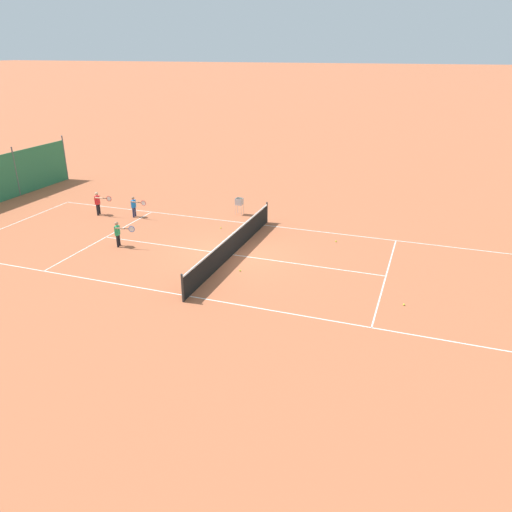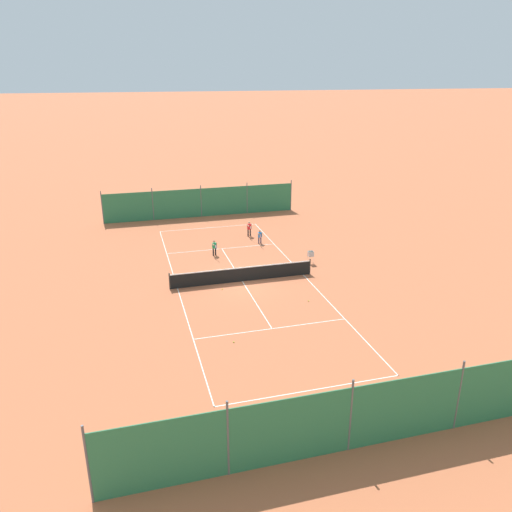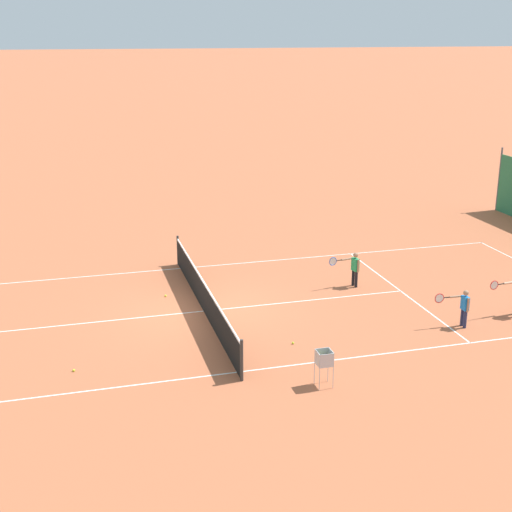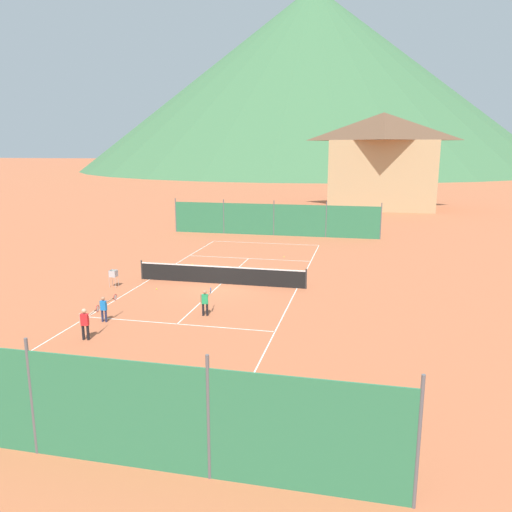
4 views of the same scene
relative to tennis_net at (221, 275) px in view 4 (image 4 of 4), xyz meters
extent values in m
plane|color=#B7603D|center=(0.00, 0.00, -0.50)|extent=(600.00, 600.00, 0.00)
cube|color=white|center=(0.00, 11.90, -0.50)|extent=(8.25, 0.05, 0.01)
cube|color=white|center=(0.00, -11.90, -0.50)|extent=(8.25, 0.05, 0.01)
cube|color=white|center=(-4.10, 0.00, -0.50)|extent=(0.05, 23.85, 0.01)
cube|color=white|center=(4.10, 0.00, -0.50)|extent=(0.05, 23.85, 0.01)
cube|color=white|center=(0.00, 6.40, -0.50)|extent=(8.20, 0.05, 0.01)
cube|color=white|center=(0.00, -6.40, -0.50)|extent=(8.20, 0.05, 0.01)
cube|color=white|center=(0.00, 0.00, -0.50)|extent=(0.05, 12.80, 0.01)
cylinder|color=#2D2D2D|center=(-4.55, 0.00, 0.03)|extent=(0.08, 0.08, 1.06)
cylinder|color=#2D2D2D|center=(4.55, 0.00, 0.03)|extent=(0.08, 0.08, 1.06)
cube|color=black|center=(0.00, 0.00, -0.04)|extent=(9.10, 0.02, 0.91)
cube|color=white|center=(0.00, 0.00, 0.43)|extent=(9.10, 0.04, 0.06)
cube|color=#2D754C|center=(0.00, 15.50, 0.80)|extent=(17.20, 0.04, 2.60)
cylinder|color=#59595E|center=(-8.60, 15.50, 0.95)|extent=(0.08, 0.08, 2.90)
cylinder|color=#59595E|center=(-4.30, 15.50, 0.95)|extent=(0.08, 0.08, 2.90)
cylinder|color=#59595E|center=(0.00, 15.50, 0.95)|extent=(0.08, 0.08, 2.90)
cylinder|color=#59595E|center=(4.30, 15.50, 0.95)|extent=(0.08, 0.08, 2.90)
cylinder|color=#59595E|center=(8.60, 15.50, 0.95)|extent=(0.08, 0.08, 2.90)
cube|color=#2D754C|center=(0.00, -15.50, 0.80)|extent=(17.20, 0.04, 2.60)
cylinder|color=#59595E|center=(0.00, -15.50, 0.95)|extent=(0.08, 0.08, 2.90)
cylinder|color=#59595E|center=(4.30, -15.50, 0.95)|extent=(0.08, 0.08, 2.90)
cylinder|color=#59595E|center=(8.60, -15.50, 0.95)|extent=(0.08, 0.08, 2.90)
cylinder|color=#23284C|center=(-3.15, -6.79, -0.24)|extent=(0.09, 0.09, 0.51)
cylinder|color=#23284C|center=(-2.99, -6.80, -0.24)|extent=(0.09, 0.09, 0.51)
cube|color=blue|center=(-3.07, -6.80, 0.21)|extent=(0.25, 0.14, 0.40)
sphere|color=#A37556|center=(-3.07, -6.80, 0.51)|extent=(0.16, 0.16, 0.16)
cylinder|color=#A37556|center=(-3.23, -6.79, 0.21)|extent=(0.06, 0.06, 0.40)
cylinder|color=#A37556|center=(-2.91, -6.60, 0.37)|extent=(0.06, 0.40, 0.06)
cylinder|color=black|center=(-2.91, -6.31, 0.37)|extent=(0.03, 0.18, 0.03)
torus|color=red|center=(-2.91, -6.08, 0.37)|extent=(0.03, 0.28, 0.28)
cylinder|color=silver|center=(-2.91, -6.08, 0.37)|extent=(0.01, 0.25, 0.25)
cylinder|color=black|center=(-2.83, -8.78, -0.21)|extent=(0.10, 0.10, 0.58)
cylinder|color=black|center=(-2.65, -8.76, -0.21)|extent=(0.10, 0.10, 0.58)
cube|color=red|center=(-2.74, -8.77, 0.30)|extent=(0.30, 0.19, 0.45)
sphere|color=tan|center=(-2.74, -8.77, 0.64)|extent=(0.18, 0.18, 0.18)
cylinder|color=tan|center=(-2.92, -8.79, 0.30)|extent=(0.07, 0.07, 0.45)
cylinder|color=tan|center=(-2.59, -8.53, 0.48)|extent=(0.12, 0.45, 0.07)
cylinder|color=black|center=(-2.63, -8.20, 0.48)|extent=(0.05, 0.21, 0.03)
torus|color=red|center=(-2.65, -7.96, 0.48)|extent=(0.05, 0.28, 0.28)
cylinder|color=silver|center=(-2.65, -7.96, 0.48)|extent=(0.03, 0.25, 0.25)
cylinder|color=black|center=(0.72, -5.16, -0.23)|extent=(0.10, 0.10, 0.54)
cylinder|color=black|center=(0.89, -5.13, -0.23)|extent=(0.10, 0.10, 0.54)
cube|color=#239E5B|center=(0.80, -5.15, 0.25)|extent=(0.28, 0.19, 0.42)
sphere|color=#A37556|center=(0.80, -5.15, 0.57)|extent=(0.17, 0.17, 0.17)
cylinder|color=#A37556|center=(0.64, -5.18, 0.25)|extent=(0.06, 0.06, 0.42)
cylinder|color=#A37556|center=(0.92, -4.91, 0.41)|extent=(0.14, 0.42, 0.06)
cylinder|color=black|center=(0.87, -4.61, 0.41)|extent=(0.06, 0.19, 0.03)
torus|color=#1E4CB2|center=(0.82, -4.38, 0.41)|extent=(0.07, 0.28, 0.28)
cylinder|color=silver|center=(0.82, -4.38, 0.41)|extent=(0.05, 0.25, 0.25)
sphere|color=#CCE033|center=(2.23, 7.24, -0.47)|extent=(0.07, 0.07, 0.07)
sphere|color=#CCE033|center=(-2.91, -1.82, -0.47)|extent=(0.07, 0.07, 0.07)
sphere|color=#CCE033|center=(1.49, 0.92, -0.47)|extent=(0.07, 0.07, 0.07)
sphere|color=#CCE033|center=(-3.00, 3.84, -0.47)|extent=(0.07, 0.07, 0.07)
cylinder|color=#B7B7BC|center=(-5.47, -1.96, -0.22)|extent=(0.02, 0.02, 0.55)
cylinder|color=#B7B7BC|center=(-5.13, -1.96, -0.22)|extent=(0.02, 0.02, 0.55)
cylinder|color=#B7B7BC|center=(-5.47, -1.62, -0.22)|extent=(0.02, 0.02, 0.55)
cylinder|color=#B7B7BC|center=(-5.13, -1.62, -0.22)|extent=(0.02, 0.02, 0.55)
cube|color=#B7B7BC|center=(-5.30, -1.79, 0.06)|extent=(0.34, 0.34, 0.02)
cube|color=#B7B7BC|center=(-5.30, -1.96, 0.22)|extent=(0.34, 0.02, 0.34)
cube|color=#B7B7BC|center=(-5.30, -1.62, 0.22)|extent=(0.34, 0.02, 0.34)
cube|color=#B7B7BC|center=(-5.47, -1.79, 0.22)|extent=(0.02, 0.34, 0.34)
cube|color=#B7B7BC|center=(-5.13, -1.79, 0.22)|extent=(0.02, 0.34, 0.34)
sphere|color=#CCE033|center=(-5.38, -1.87, 0.10)|extent=(0.07, 0.07, 0.07)
sphere|color=#CCE033|center=(-5.23, -1.71, 0.10)|extent=(0.07, 0.07, 0.07)
sphere|color=#CCE033|center=(-5.42, -1.89, 0.10)|extent=(0.07, 0.07, 0.07)
sphere|color=#CCE033|center=(-5.32, -1.82, 0.10)|extent=(0.07, 0.07, 0.07)
sphere|color=#CCE033|center=(-5.31, -1.89, 0.10)|extent=(0.07, 0.07, 0.07)
sphere|color=#CCE033|center=(-5.37, -1.68, 0.10)|extent=(0.07, 0.07, 0.07)
sphere|color=#CCE033|center=(-5.35, -1.86, 0.16)|extent=(0.07, 0.07, 0.07)
sphere|color=#CCE033|center=(-5.22, -1.91, 0.16)|extent=(0.07, 0.07, 0.07)
sphere|color=#CCE033|center=(-5.24, -1.77, 0.16)|extent=(0.07, 0.07, 0.07)
sphere|color=#CCE033|center=(-5.28, -1.73, 0.16)|extent=(0.07, 0.07, 0.07)
sphere|color=#CCE033|center=(-5.40, -1.67, 0.16)|extent=(0.07, 0.07, 0.07)
sphere|color=#CCE033|center=(-5.33, -1.86, 0.16)|extent=(0.07, 0.07, 0.07)
sphere|color=#CCE033|center=(-5.21, -1.75, 0.21)|extent=(0.07, 0.07, 0.07)
sphere|color=#CCE033|center=(-5.37, -1.77, 0.21)|extent=(0.07, 0.07, 0.07)
sphere|color=#CCE033|center=(-5.28, -1.82, 0.21)|extent=(0.07, 0.07, 0.07)
sphere|color=#CCE033|center=(-5.41, -1.86, 0.21)|extent=(0.07, 0.07, 0.07)
cube|color=tan|center=(8.98, 37.73, 3.50)|extent=(12.00, 9.00, 8.00)
pyramid|color=brown|center=(8.98, 37.73, 9.10)|extent=(13.00, 10.00, 3.20)
cone|color=#3D6B42|center=(-12.68, 155.47, 29.43)|extent=(156.03, 156.03, 59.86)
camera|label=1|loc=(18.16, 7.57, 7.64)|focal=35.00mm
camera|label=2|loc=(6.86, 28.22, 12.06)|focal=35.00mm
camera|label=3|loc=(-19.33, 3.72, 7.48)|focal=50.00mm
camera|label=4|loc=(7.38, -24.74, 6.60)|focal=35.00mm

